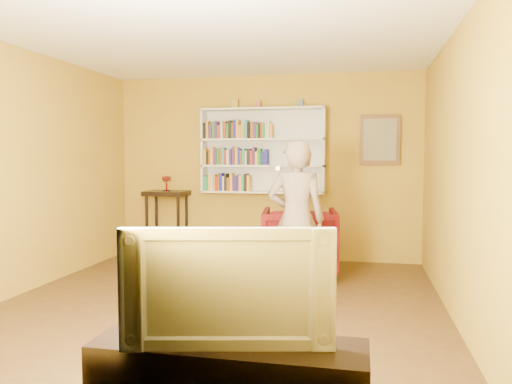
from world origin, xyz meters
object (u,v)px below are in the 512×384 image
at_px(bookshelf, 264,151).
at_px(person, 296,219).
at_px(ruby_lustre, 167,180).
at_px(console_table, 167,202).
at_px(armchair, 300,242).
at_px(television, 228,284).

relative_size(bookshelf, person, 1.07).
bearing_deg(person, bookshelf, -73.61).
relative_size(bookshelf, ruby_lustre, 7.90).
bearing_deg(console_table, bookshelf, 6.29).
relative_size(ruby_lustre, armchair, 0.24).
height_order(person, television, person).
bearing_deg(ruby_lustre, bookshelf, 6.29).
relative_size(person, television, 1.55).
distance_m(ruby_lustre, person, 2.80).
distance_m(ruby_lustre, armchair, 2.34).
distance_m(armchair, person, 1.08).
height_order(bookshelf, ruby_lustre, bookshelf).
relative_size(console_table, armchair, 1.05).
relative_size(bookshelf, console_table, 1.80).
xyz_separation_m(console_table, television, (2.18, -4.50, 0.01)).
xyz_separation_m(bookshelf, ruby_lustre, (-1.45, -0.16, -0.43)).
bearing_deg(armchair, bookshelf, -62.02).
height_order(console_table, ruby_lustre, ruby_lustre).
bearing_deg(console_table, ruby_lustre, -75.96).
height_order(bookshelf, console_table, bookshelf).
distance_m(bookshelf, console_table, 1.65).
height_order(bookshelf, person, bookshelf).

